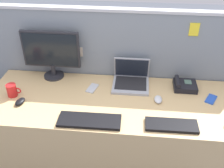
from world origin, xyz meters
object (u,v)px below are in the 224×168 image
object	(u,v)px
cell_phone_blue_case	(211,99)
cell_phone_silver_slab	(92,88)
desk_phone	(184,85)
coffee_mug	(12,90)
desktop_monitor	(51,52)
computer_mouse_left_hand	(20,102)
laptop	(131,79)
keyboard_spare	(171,125)
computer_mouse_right_hand	(158,99)
keyboard_main	(90,121)

from	to	relation	value
cell_phone_blue_case	cell_phone_silver_slab	world-z (taller)	same
desk_phone	coffee_mug	world-z (taller)	coffee_mug
desktop_monitor	computer_mouse_left_hand	xyz separation A→B (m)	(-0.15, -0.41, -0.22)
desktop_monitor	desk_phone	distance (m)	1.15
desk_phone	cell_phone_silver_slab	world-z (taller)	desk_phone
desk_phone	cell_phone_silver_slab	xyz separation A→B (m)	(-0.76, -0.09, -0.02)
cell_phone_silver_slab	coffee_mug	xyz separation A→B (m)	(-0.61, -0.16, 0.05)
laptop	keyboard_spare	bearing A→B (deg)	-59.18
computer_mouse_right_hand	cell_phone_silver_slab	world-z (taller)	computer_mouse_right_hand
cell_phone_blue_case	cell_phone_silver_slab	bearing A→B (deg)	-155.60
laptop	cell_phone_silver_slab	xyz separation A→B (m)	(-0.32, -0.11, -0.04)
desktop_monitor	coffee_mug	xyz separation A→B (m)	(-0.25, -0.32, -0.19)
computer_mouse_right_hand	cell_phone_silver_slab	distance (m)	0.55
desktop_monitor	cell_phone_blue_case	bearing A→B (deg)	-9.32
cell_phone_silver_slab	keyboard_main	bearing A→B (deg)	-67.99
keyboard_main	cell_phone_blue_case	bearing A→B (deg)	20.48
desktop_monitor	keyboard_spare	xyz separation A→B (m)	(0.99, -0.56, -0.23)
computer_mouse_left_hand	coffee_mug	size ratio (longest dim) A/B	0.86
keyboard_main	keyboard_spare	size ratio (longest dim) A/B	1.23
coffee_mug	cell_phone_silver_slab	bearing A→B (deg)	14.55
keyboard_spare	cell_phone_silver_slab	distance (m)	0.73
desktop_monitor	computer_mouse_left_hand	distance (m)	0.49
desktop_monitor	cell_phone_silver_slab	distance (m)	0.47
computer_mouse_left_hand	desktop_monitor	bearing A→B (deg)	82.07
keyboard_spare	coffee_mug	distance (m)	1.26
desk_phone	cell_phone_silver_slab	bearing A→B (deg)	-173.47
desk_phone	keyboard_main	distance (m)	0.87
keyboard_spare	computer_mouse_left_hand	distance (m)	1.15
desktop_monitor	computer_mouse_left_hand	size ratio (longest dim) A/B	4.88
desktop_monitor	keyboard_spare	size ratio (longest dim) A/B	1.35
desk_phone	coffee_mug	bearing A→B (deg)	-169.83
keyboard_main	keyboard_spare	xyz separation A→B (m)	(0.57, 0.01, 0.00)
coffee_mug	computer_mouse_right_hand	bearing A→B (deg)	2.23
keyboard_spare	cell_phone_silver_slab	xyz separation A→B (m)	(-0.62, 0.39, -0.01)
keyboard_main	keyboard_spare	bearing A→B (deg)	0.33
cell_phone_silver_slab	coffee_mug	distance (m)	0.64
laptop	computer_mouse_right_hand	size ratio (longest dim) A/B	3.02
desktop_monitor	computer_mouse_right_hand	size ratio (longest dim) A/B	4.88
cell_phone_blue_case	coffee_mug	distance (m)	1.57
keyboard_main	laptop	bearing A→B (deg)	61.88
desktop_monitor	coffee_mug	distance (m)	0.45
laptop	computer_mouse_right_hand	distance (m)	0.32
laptop	cell_phone_blue_case	world-z (taller)	laptop
desktop_monitor	keyboard_spare	distance (m)	1.16
keyboard_main	cell_phone_blue_case	size ratio (longest dim) A/B	3.51
keyboard_main	desk_phone	bearing A→B (deg)	33.95
desk_phone	cell_phone_blue_case	world-z (taller)	desk_phone
laptop	computer_mouse_right_hand	xyz separation A→B (m)	(0.22, -0.23, -0.03)
cell_phone_silver_slab	coffee_mug	size ratio (longest dim) A/B	1.13
keyboard_spare	computer_mouse_right_hand	size ratio (longest dim) A/B	3.61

